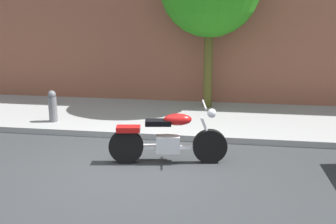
% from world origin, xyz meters
% --- Properties ---
extents(ground_plane, '(60.00, 60.00, 0.00)m').
position_xyz_m(ground_plane, '(0.00, 0.00, 0.00)').
color(ground_plane, '#303335').
extents(sidewalk, '(24.46, 3.33, 0.14)m').
position_xyz_m(sidewalk, '(0.00, 3.44, 0.07)').
color(sidewalk, '#959595').
rests_on(sidewalk, ground).
extents(motorcycle, '(2.22, 0.73, 1.15)m').
position_xyz_m(motorcycle, '(0.57, 0.49, 0.46)').
color(motorcycle, black).
rests_on(motorcycle, ground).
extents(fire_hydrant, '(0.20, 0.20, 0.91)m').
position_xyz_m(fire_hydrant, '(-2.55, 2.41, 0.46)').
color(fire_hydrant, slate).
rests_on(fire_hydrant, ground).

